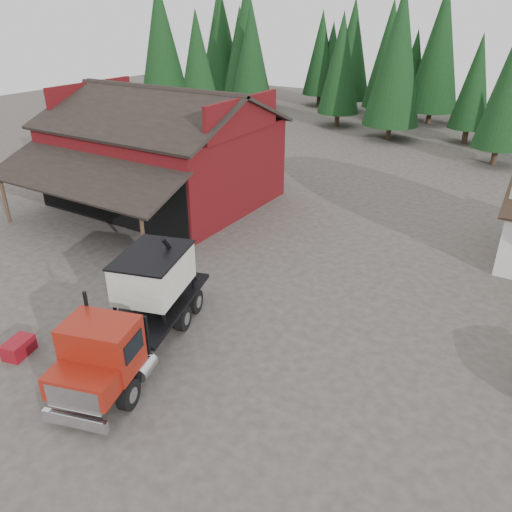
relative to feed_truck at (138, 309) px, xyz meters
The scene contains 8 objects.
ground 3.62m from the feed_truck, 70.24° to the left, with size 120.00×120.00×0.00m, color #413833.
red_barn 16.29m from the feed_truck, 127.65° to the left, with size 12.80×13.63×7.18m.
conifer_backdrop 45.02m from the feed_truck, 88.64° to the left, with size 76.00×16.00×16.00m, color black, non-canonical shape.
near_pine_a 37.67m from the feed_truck, 124.05° to the left, with size 4.40×4.40×11.40m.
near_pine_b 33.97m from the feed_truck, 77.90° to the left, with size 3.96×3.96×10.40m.
near_pine_d 37.51m from the feed_truck, 94.53° to the left, with size 5.28×5.28×13.40m.
feed_truck is the anchor object (origin of this frame).
equip_box 4.68m from the feed_truck, 144.91° to the right, with size 0.70×1.10×0.60m, color maroon.
Camera 1 is at (10.36, -13.51, 11.37)m, focal length 35.00 mm.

